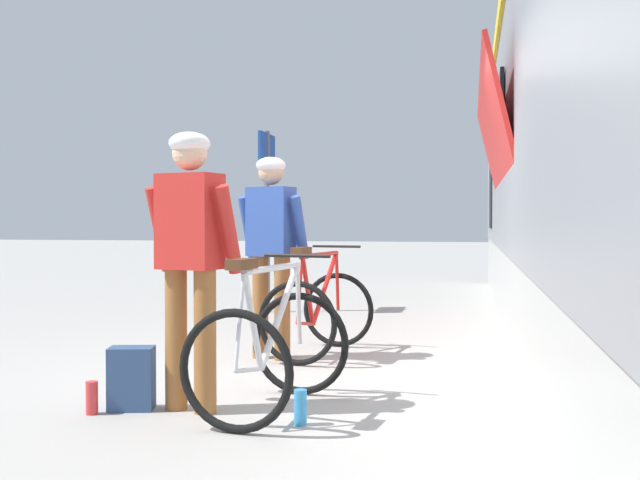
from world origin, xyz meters
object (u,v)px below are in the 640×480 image
(cyclist_near_in_blue, at_px, (271,238))
(platform_sign_post, at_px, (267,190))
(bicycle_far_silver, at_px, (270,349))
(water_bottle_near_the_bikes, at_px, (300,407))
(bicycle_near_red, at_px, (319,311))
(cyclist_far_in_red, at_px, (190,245))
(backpack_on_platform, at_px, (131,378))
(water_bottle_by_the_backpack, at_px, (92,398))

(cyclist_near_in_blue, bearing_deg, platform_sign_post, 106.18)
(bicycle_far_silver, bearing_deg, water_bottle_near_the_bikes, -45.16)
(cyclist_near_in_blue, height_order, platform_sign_post, platform_sign_post)
(bicycle_near_red, bearing_deg, water_bottle_near_the_bikes, -81.12)
(cyclist_near_in_blue, relative_size, cyclist_far_in_red, 1.00)
(bicycle_near_red, xyz_separation_m, backpack_on_platform, (-0.78, -2.13, -0.20))
(bicycle_far_silver, height_order, backpack_on_platform, bicycle_far_silver)
(water_bottle_by_the_backpack, bearing_deg, bicycle_near_red, 66.92)
(cyclist_far_in_red, height_order, backpack_on_platform, cyclist_far_in_red)
(cyclist_near_in_blue, xyz_separation_m, water_bottle_by_the_backpack, (-0.60, -2.05, -0.95))
(cyclist_far_in_red, xyz_separation_m, platform_sign_post, (-0.93, 5.14, 0.57))
(bicycle_near_red, bearing_deg, platform_sign_post, 113.50)
(cyclist_far_in_red, height_order, platform_sign_post, platform_sign_post)
(water_bottle_near_the_bikes, height_order, water_bottle_by_the_backpack, water_bottle_near_the_bikes)
(cyclist_far_in_red, bearing_deg, bicycle_near_red, 79.15)
(cyclist_far_in_red, height_order, water_bottle_near_the_bikes, cyclist_far_in_red)
(cyclist_far_in_red, xyz_separation_m, bicycle_near_red, (0.40, 2.08, -0.65))
(cyclist_far_in_red, height_order, water_bottle_by_the_backpack, cyclist_far_in_red)
(bicycle_near_red, xyz_separation_m, platform_sign_post, (-1.33, 3.06, 1.22))
(water_bottle_by_the_backpack, height_order, platform_sign_post, platform_sign_post)
(bicycle_near_red, bearing_deg, bicycle_far_silver, -87.07)
(water_bottle_near_the_bikes, bearing_deg, backpack_on_platform, 172.87)
(bicycle_far_silver, relative_size, water_bottle_by_the_backpack, 5.65)
(water_bottle_by_the_backpack, distance_m, platform_sign_post, 5.57)
(cyclist_near_in_blue, distance_m, water_bottle_near_the_bikes, 2.36)
(cyclist_near_in_blue, bearing_deg, cyclist_far_in_red, -90.73)
(water_bottle_near_the_bikes, bearing_deg, platform_sign_post, 107.54)
(cyclist_far_in_red, bearing_deg, backpack_on_platform, -173.38)
(backpack_on_platform, bearing_deg, cyclist_far_in_red, -6.98)
(cyclist_far_in_red, distance_m, water_bottle_near_the_bikes, 1.23)
(bicycle_far_silver, height_order, platform_sign_post, platform_sign_post)
(water_bottle_near_the_bikes, bearing_deg, water_bottle_by_the_backpack, -179.38)
(bicycle_near_red, height_order, platform_sign_post, platform_sign_post)
(platform_sign_post, bearing_deg, water_bottle_near_the_bikes, -72.46)
(water_bottle_by_the_backpack, bearing_deg, backpack_on_platform, 39.37)
(bicycle_far_silver, height_order, water_bottle_by_the_backpack, bicycle_far_silver)
(water_bottle_near_the_bikes, xyz_separation_m, water_bottle_by_the_backpack, (-1.33, -0.01, -0.00))
(cyclist_near_in_blue, relative_size, backpack_on_platform, 4.40)
(cyclist_far_in_red, relative_size, water_bottle_near_the_bikes, 8.39)
(cyclist_far_in_red, relative_size, bicycle_near_red, 1.50)
(water_bottle_by_the_backpack, bearing_deg, bicycle_far_silver, 13.95)
(cyclist_near_in_blue, relative_size, platform_sign_post, 0.73)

